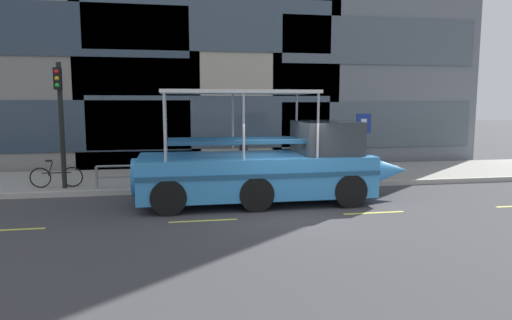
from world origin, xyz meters
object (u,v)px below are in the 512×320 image
Objects in this scene: leaned_bicycle at (56,177)px; pedestrian_mid_left at (244,154)px; traffic_light_pole at (60,113)px; parking_sign at (363,134)px; pedestrian_near_bow at (324,152)px; duck_tour_boat at (270,167)px.

leaned_bicycle is 1.13× the size of pedestrian_mid_left.
parking_sign is at bearing 2.70° from traffic_light_pole.
duck_tour_boat is at bearing -130.49° from pedestrian_near_bow.
parking_sign is 11.41m from leaned_bicycle.
pedestrian_mid_left reaches higher than leaned_bicycle.
pedestrian_near_bow is at bearing 4.02° from leaned_bicycle.
traffic_light_pole is 2.23m from leaned_bicycle.
parking_sign is 1.43× the size of leaned_bicycle.
duck_tour_boat reaches higher than leaned_bicycle.
pedestrian_mid_left is (-3.21, 0.26, -0.05)m from pedestrian_near_bow.
duck_tour_boat is 5.41× the size of pedestrian_near_bow.
pedestrian_mid_left is at bearing 93.95° from duck_tour_boat.
pedestrian_mid_left is at bearing 171.43° from parking_sign.
duck_tour_boat is (6.65, -2.51, -1.65)m from traffic_light_pole.
parking_sign is at bearing -17.07° from pedestrian_near_bow.
parking_sign reaches higher than leaned_bicycle.
pedestrian_mid_left is at bearing 8.15° from leaned_bicycle.
pedestrian_near_bow is at bearing 162.93° from parking_sign.
duck_tour_boat reaches higher than pedestrian_near_bow.
traffic_light_pole is at bearing -40.36° from leaned_bicycle.
pedestrian_mid_left is at bearing 10.78° from traffic_light_pole.
pedestrian_near_bow is (9.61, 0.95, -1.59)m from traffic_light_pole.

